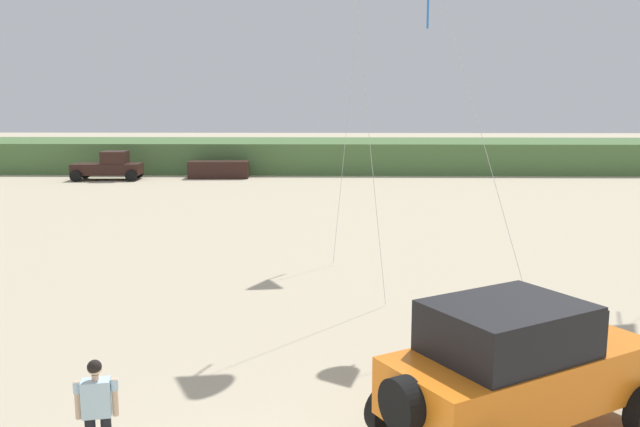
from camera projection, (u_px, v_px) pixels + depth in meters
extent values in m
cube|color=#4C703D|center=(316.00, 155.00, 52.85)|extent=(90.00, 9.97, 2.29)
cube|color=orange|center=(521.00, 377.00, 10.34)|extent=(4.72, 3.86, 0.90)
cube|color=orange|center=(592.00, 336.00, 11.09)|extent=(1.82, 2.02, 0.12)
cube|color=black|center=(507.00, 329.00, 10.02)|extent=(2.88, 2.70, 0.80)
cube|color=black|center=(561.00, 319.00, 10.62)|extent=(0.95, 1.48, 0.72)
cube|color=black|center=(613.00, 364.00, 11.51)|extent=(1.11, 1.65, 0.28)
cylinder|color=black|center=(402.00, 404.00, 9.18)|extent=(0.66, 0.82, 0.77)
cylinder|color=black|center=(544.00, 368.00, 12.18)|extent=(0.87, 0.69, 0.84)
cylinder|color=black|center=(544.00, 368.00, 12.18)|extent=(0.49, 0.47, 0.38)
cylinder|color=black|center=(391.00, 411.00, 10.45)|extent=(0.87, 0.69, 0.84)
cylinder|color=black|center=(391.00, 411.00, 10.45)|extent=(0.49, 0.47, 0.38)
cylinder|color=black|center=(106.00, 426.00, 9.51)|extent=(0.15, 0.15, 0.36)
cube|color=silver|center=(96.00, 398.00, 9.41)|extent=(0.45, 0.34, 0.54)
cylinder|color=#DBB28E|center=(78.00, 400.00, 9.37)|extent=(0.09, 0.09, 0.56)
cylinder|color=silver|center=(77.00, 387.00, 9.34)|extent=(0.11, 0.11, 0.16)
cylinder|color=#DBB28E|center=(115.00, 397.00, 9.46)|extent=(0.09, 0.09, 0.56)
cylinder|color=silver|center=(114.00, 385.00, 9.43)|extent=(0.11, 0.11, 0.16)
cylinder|color=#DBB28E|center=(95.00, 377.00, 9.36)|extent=(0.10, 0.10, 0.08)
sphere|color=#DBB28E|center=(95.00, 368.00, 9.34)|extent=(0.21, 0.21, 0.21)
sphere|color=black|center=(94.00, 367.00, 9.32)|extent=(0.21, 0.21, 0.21)
cube|color=black|center=(107.00, 169.00, 45.41)|extent=(4.72, 2.21, 0.76)
cube|color=black|center=(115.00, 157.00, 45.30)|extent=(1.72, 1.90, 0.84)
cylinder|color=black|center=(138.00, 173.00, 46.59)|extent=(0.78, 0.31, 0.76)
cylinder|color=black|center=(131.00, 176.00, 44.52)|extent=(0.78, 0.31, 0.76)
cylinder|color=black|center=(85.00, 173.00, 46.42)|extent=(0.78, 0.31, 0.76)
cylinder|color=black|center=(76.00, 176.00, 44.36)|extent=(0.78, 0.31, 0.76)
cube|color=black|center=(219.00, 169.00, 46.61)|extent=(4.29, 1.95, 1.20)
cylinder|color=silver|center=(352.00, 79.00, 22.80)|extent=(1.24, 4.52, 12.10)
cylinder|color=silver|center=(365.00, 91.00, 17.03)|extent=(1.16, 1.42, 11.06)
cylinder|color=blue|center=(428.00, 5.00, 15.98)|extent=(0.05, 0.05, 1.09)
cylinder|color=silver|center=(485.00, 146.00, 15.68)|extent=(2.36, 1.70, 8.38)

